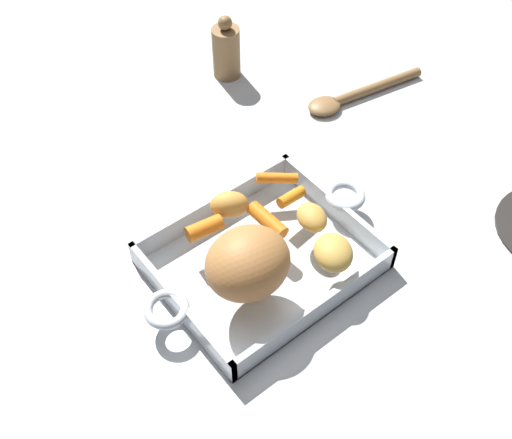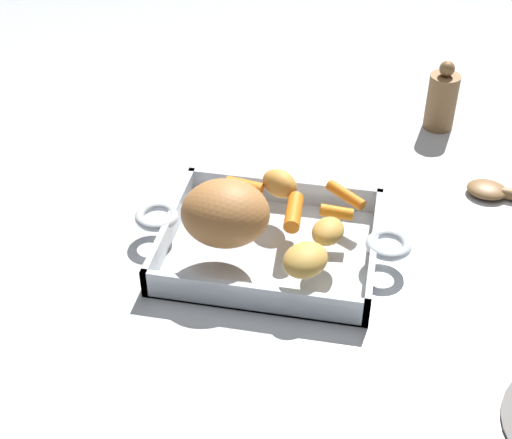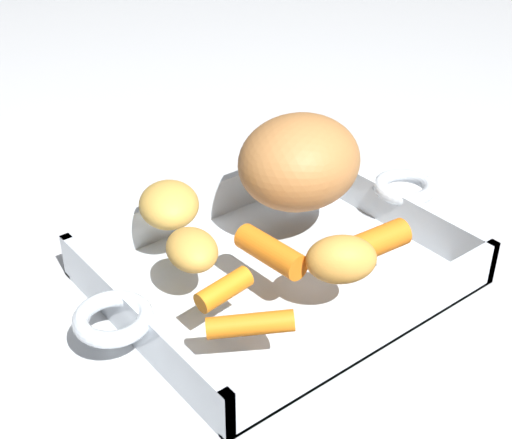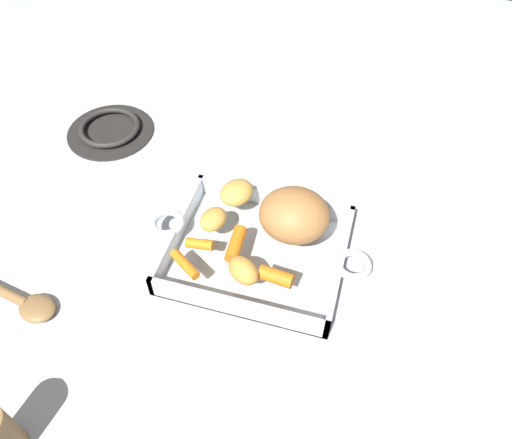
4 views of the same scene
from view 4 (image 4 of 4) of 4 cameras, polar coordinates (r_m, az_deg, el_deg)
The scene contains 12 objects.
ground_plane at distance 0.85m, azimuth 0.10°, elevation -4.12°, with size 2.09×2.09×0.00m, color silver.
roasting_dish at distance 0.84m, azimuth 0.10°, elevation -3.57°, with size 0.37×0.24×0.04m.
pork_roast at distance 0.80m, azimuth 4.33°, elevation 0.50°, with size 0.11×0.10×0.08m, color #B4763F.
baby_carrot_northwest at distance 0.79m, azimuth -7.97°, elevation -4.99°, with size 0.02×0.02×0.06m, color orange.
baby_carrot_short at distance 0.80m, azimuth -2.27°, elevation -2.76°, with size 0.02×0.02×0.06m, color orange.
baby_carrot_northeast at distance 0.77m, azimuth 2.29°, elevation -6.41°, with size 0.02×0.02×0.05m, color orange.
baby_carrot_southwest at distance 0.81m, azimuth -6.34°, elevation -2.75°, with size 0.02×0.02×0.04m, color orange.
potato_whole at distance 0.87m, azimuth -2.17°, elevation 3.05°, with size 0.06×0.05×0.03m, color gold.
potato_near_roast at distance 0.83m, azimuth -4.82°, elevation 0.05°, with size 0.05×0.04×0.03m, color gold.
potato_golden_large at distance 0.76m, azimuth -1.10°, elevation -5.80°, with size 0.05×0.04×0.04m, color gold.
stove_burner_rear at distance 1.11m, azimuth -16.05°, elevation 9.68°, with size 0.18×0.18×0.02m.
serving_spoon at distance 0.89m, azimuth -26.05°, elevation -7.52°, with size 0.24×0.07×0.02m.
Camera 4 is at (0.14, -0.48, 0.69)m, focal length 35.67 mm.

